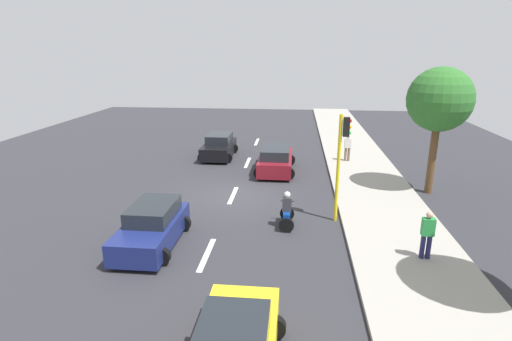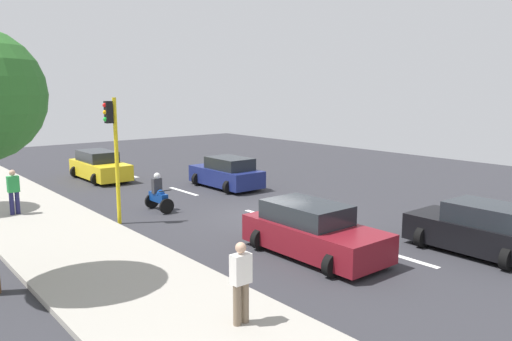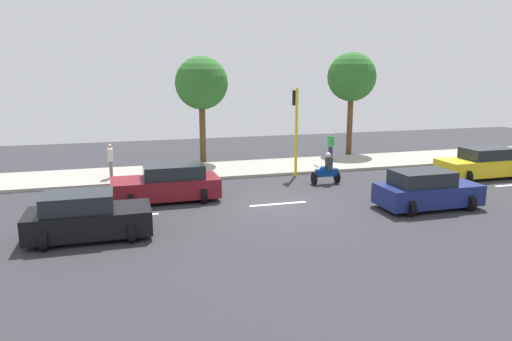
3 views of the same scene
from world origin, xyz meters
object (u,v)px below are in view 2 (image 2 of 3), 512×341
Objects in this scene: pedestrian_by_tree at (14,190)px; car_yellow_cab at (99,166)px; pedestrian_near_signal at (241,280)px; car_black at (479,230)px; motorcycle at (158,195)px; car_dark_blue at (227,173)px; traffic_light_corner at (113,143)px; car_maroon at (313,231)px.

car_yellow_cab is at bearing -134.19° from pedestrian_by_tree.
car_yellow_cab is at bearing -103.85° from pedestrian_near_signal.
pedestrian_by_tree is (9.51, -12.97, 0.35)m from car_black.
pedestrian_by_tree reaches higher than motorcycle.
pedestrian_by_tree is (5.63, 5.79, 0.35)m from car_yellow_cab.
pedestrian_by_tree is (9.56, -0.31, 0.35)m from car_dark_blue.
motorcycle is 3.22m from traffic_light_corner.
traffic_light_corner is at bearing -98.90° from pedestrian_near_signal.
car_maroon is (3.93, -2.96, 0.00)m from car_black.
pedestrian_near_signal is (8.40, 12.01, 0.35)m from car_dark_blue.
motorcycle is at bearing -65.61° from car_black.
car_dark_blue is 2.37× the size of pedestrian_by_tree.
traffic_light_corner is (6.97, 2.88, 2.22)m from car_dark_blue.
pedestrian_by_tree is at bearing -1.88° from car_dark_blue.
car_dark_blue is at bearing -157.52° from traffic_light_corner.
car_yellow_cab is 2.61× the size of pedestrian_by_tree.
car_dark_blue is 9.58m from pedestrian_by_tree.
car_yellow_cab is 8.09m from pedestrian_by_tree.
car_yellow_cab is 0.98× the size of traffic_light_corner.
car_black and car_maroon have the same top height.
pedestrian_near_signal reaches higher than car_yellow_cab.
pedestrian_near_signal is at bearing 27.69° from car_maroon.
traffic_light_corner reaches higher than car_yellow_cab.
pedestrian_near_signal is (3.54, 9.93, 0.42)m from motorcycle.
motorcycle is at bearing -159.20° from traffic_light_corner.
car_yellow_cab is 18.67m from pedestrian_near_signal.
car_maroon is 7.67m from motorcycle.
car_maroon is (0.06, 15.81, 0.00)m from car_yellow_cab.
pedestrian_by_tree reaches higher than car_black.
pedestrian_near_signal is at bearing 70.36° from motorcycle.
car_black is 11.62m from motorcycle.
car_yellow_cab and car_maroon have the same top height.
pedestrian_near_signal reaches higher than car_black.
traffic_light_corner is (3.04, 8.99, 2.22)m from car_yellow_cab.
motorcycle reaches higher than car_dark_blue.
car_yellow_cab is at bearing -96.43° from motorcycle.
car_yellow_cab is at bearing -78.33° from car_black.
motorcycle reaches higher than car_maroon.
pedestrian_by_tree reaches higher than car_maroon.
car_black is 0.97× the size of car_dark_blue.
motorcycle is 10.55m from pedestrian_near_signal.
car_black is 12.18m from traffic_light_corner.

